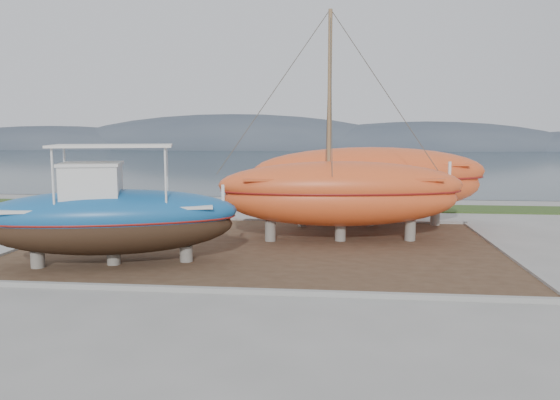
# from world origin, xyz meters

# --- Properties ---
(ground) EXTENTS (140.00, 140.00, 0.00)m
(ground) POSITION_xyz_m (0.00, 0.00, 0.00)
(ground) COLOR gray
(ground) RESTS_ON ground
(dirt_patch) EXTENTS (18.00, 12.00, 0.06)m
(dirt_patch) POSITION_xyz_m (0.00, 4.00, 0.03)
(dirt_patch) COLOR #422D1E
(dirt_patch) RESTS_ON ground
(curb_frame) EXTENTS (18.60, 12.60, 0.15)m
(curb_frame) POSITION_xyz_m (0.00, 4.00, 0.07)
(curb_frame) COLOR gray
(curb_frame) RESTS_ON ground
(grass_strip) EXTENTS (44.00, 3.00, 0.08)m
(grass_strip) POSITION_xyz_m (0.00, 15.50, 0.04)
(grass_strip) COLOR #284219
(grass_strip) RESTS_ON ground
(sea) EXTENTS (260.00, 100.00, 0.04)m
(sea) POSITION_xyz_m (0.00, 70.00, 0.00)
(sea) COLOR #1A2B34
(sea) RESTS_ON ground
(mountain_ridge) EXTENTS (200.00, 36.00, 20.00)m
(mountain_ridge) POSITION_xyz_m (0.00, 125.00, 0.00)
(mountain_ridge) COLOR #333D49
(mountain_ridge) RESTS_ON ground
(blue_caique) EXTENTS (8.72, 4.83, 4.01)m
(blue_caique) POSITION_xyz_m (-4.50, 0.54, 2.06)
(blue_caique) COLOR #185998
(blue_caique) RESTS_ON dirt_patch
(white_dinghy) EXTENTS (4.76, 2.31, 1.37)m
(white_dinghy) POSITION_xyz_m (-5.28, 5.49, 0.75)
(white_dinghy) COLOR silver
(white_dinghy) RESTS_ON dirt_patch
(orange_sailboat) EXTENTS (10.18, 4.06, 9.16)m
(orange_sailboat) POSITION_xyz_m (3.08, 5.39, 4.64)
(orange_sailboat) COLOR #DB4F21
(orange_sailboat) RESTS_ON dirt_patch
(orange_bare_hull) EXTENTS (11.39, 5.02, 3.61)m
(orange_bare_hull) POSITION_xyz_m (4.46, 9.15, 1.86)
(orange_bare_hull) COLOR #DB4F21
(orange_bare_hull) RESTS_ON dirt_patch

